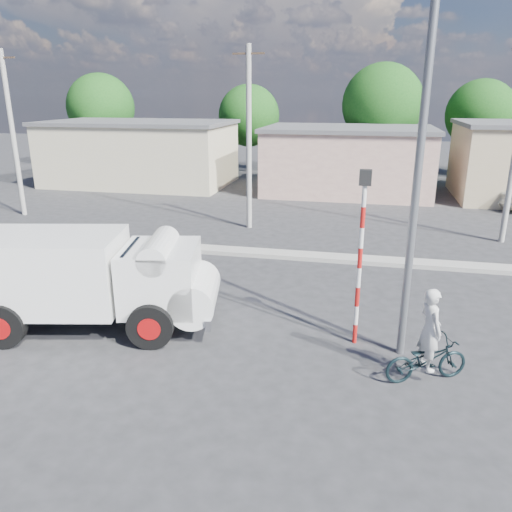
% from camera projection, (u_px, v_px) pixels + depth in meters
% --- Properties ---
extents(ground_plane, '(120.00, 120.00, 0.00)m').
position_uv_depth(ground_plane, '(216.00, 358.00, 11.89)').
color(ground_plane, '#2C2C2F').
rests_on(ground_plane, ground).
extents(median, '(40.00, 0.80, 0.16)m').
position_uv_depth(median, '(276.00, 254.00, 19.29)').
color(median, '#99968E').
rests_on(median, ground).
extents(truck, '(6.58, 3.52, 2.58)m').
position_uv_depth(truck, '(95.00, 278.00, 12.99)').
color(truck, black).
rests_on(truck, ground).
extents(bicycle, '(2.00, 1.37, 0.99)m').
position_uv_depth(bicycle, '(426.00, 360.00, 10.83)').
color(bicycle, black).
rests_on(bicycle, ground).
extents(cyclist, '(0.68, 0.80, 1.85)m').
position_uv_depth(cyclist, '(428.00, 342.00, 10.69)').
color(cyclist, silver).
rests_on(cyclist, ground).
extents(traffic_pole, '(0.28, 0.18, 4.36)m').
position_uv_depth(traffic_pole, '(361.00, 244.00, 11.82)').
color(traffic_pole, red).
rests_on(traffic_pole, ground).
extents(streetlight, '(2.34, 0.22, 9.00)m').
position_uv_depth(streetlight, '(413.00, 145.00, 10.61)').
color(streetlight, slate).
rests_on(streetlight, ground).
extents(building_row, '(37.80, 7.30, 4.44)m').
position_uv_depth(building_row, '(333.00, 158.00, 31.41)').
color(building_row, beige).
rests_on(building_row, ground).
extents(tree_row, '(43.62, 7.43, 8.42)m').
position_uv_depth(tree_row, '(379.00, 108.00, 35.96)').
color(tree_row, '#38281E').
rests_on(tree_row, ground).
extents(utility_poles, '(35.40, 0.24, 8.00)m').
position_uv_depth(utility_poles, '(369.00, 141.00, 21.09)').
color(utility_poles, '#99968E').
rests_on(utility_poles, ground).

